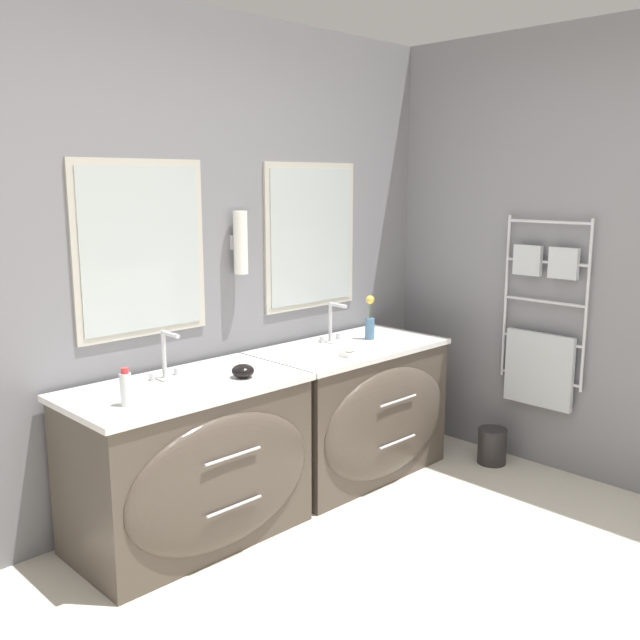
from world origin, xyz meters
TOP-DOWN VIEW (x-y plane):
  - wall_back at (0.01, 1.94)m, footprint 5.45×0.16m
  - wall_right at (1.95, 0.86)m, footprint 0.13×3.86m
  - vanity_left at (-0.16, 1.53)m, footprint 1.14×0.69m
  - vanity_right at (1.00, 1.53)m, footprint 1.14×0.69m
  - faucet_left at (-0.16, 1.72)m, footprint 0.17×0.15m
  - faucet_right at (1.00, 1.72)m, footprint 0.17×0.15m
  - toiletry_bottle at (-0.52, 1.47)m, footprint 0.05×0.05m
  - amenity_bowl at (0.12, 1.46)m, footprint 0.11×0.11m
  - flower_vase at (1.21, 1.60)m, footprint 0.06×0.06m
  - soap_dish at (0.81, 1.39)m, footprint 0.11×0.07m
  - waste_bin at (1.72, 1.03)m, footprint 0.18×0.18m

SIDE VIEW (x-z plane):
  - waste_bin at x=1.72m, z-range 0.01..0.23m
  - vanity_left at x=-0.16m, z-range 0.00..0.79m
  - vanity_right at x=1.00m, z-range 0.00..0.79m
  - soap_dish at x=0.81m, z-range 0.78..0.82m
  - amenity_bowl at x=0.12m, z-range 0.78..0.85m
  - toiletry_bottle at x=-0.52m, z-range 0.78..0.94m
  - flower_vase at x=1.21m, z-range 0.76..1.03m
  - faucet_left at x=-0.16m, z-range 0.78..1.02m
  - faucet_right at x=1.00m, z-range 0.78..1.02m
  - wall_right at x=1.95m, z-range -0.01..2.59m
  - wall_back at x=0.01m, z-range 0.00..2.60m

